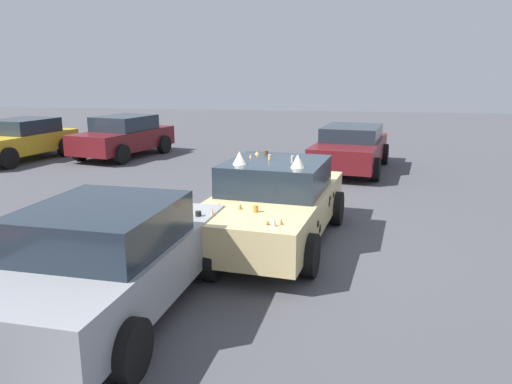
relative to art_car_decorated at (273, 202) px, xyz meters
name	(u,v)px	position (x,y,z in m)	size (l,w,h in m)	color
ground_plane	(272,241)	(-0.04, 0.01, -0.72)	(60.00, 60.00, 0.00)	#47474C
art_car_decorated	(273,202)	(0.00, 0.00, 0.00)	(4.62, 2.53, 1.66)	#D8BC7F
parked_sedan_far_right	(109,259)	(-3.12, 1.64, 0.01)	(4.18, 2.22, 1.44)	gray
parked_sedan_near_right	(124,136)	(8.12, 6.43, 0.01)	(4.27, 2.65, 1.44)	#5B1419
parked_sedan_near_left	(351,147)	(6.99, -1.45, -0.02)	(4.73, 2.57, 1.34)	#5B1419
parked_sedan_behind_right	(19,140)	(6.84, 9.65, -0.01)	(4.40, 2.56, 1.38)	gold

